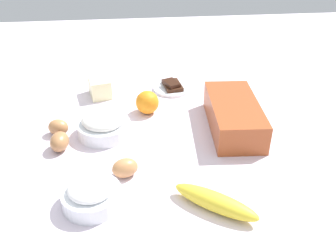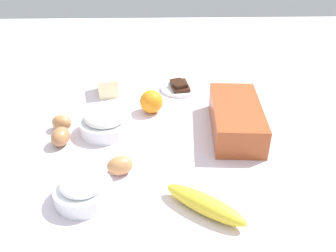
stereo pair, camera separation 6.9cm
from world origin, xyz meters
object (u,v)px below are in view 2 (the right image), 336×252
object	(u,v)px
flour_bowl	(105,122)
orange_fruit	(151,102)
banana	(205,204)
egg_beside_bowl	(120,166)
loaf_pan	(236,117)
chocolate_plate	(180,87)
egg_near_butter	(62,123)
sugar_bowl	(83,189)
butter_block	(107,85)
egg_loose	(61,137)

from	to	relation	value
flour_bowl	orange_fruit	world-z (taller)	orange_fruit
banana	egg_beside_bowl	size ratio (longest dim) A/B	3.08
loaf_pan	chocolate_plate	world-z (taller)	loaf_pan
loaf_pan	egg_near_butter	distance (m)	0.49
flour_bowl	banana	size ratio (longest dim) A/B	0.76
flour_bowl	sugar_bowl	bearing A→B (deg)	-3.19
orange_fruit	chocolate_plate	bearing A→B (deg)	147.89
loaf_pan	chocolate_plate	distance (m)	0.30
banana	butter_block	distance (m)	0.62
egg_beside_bowl	chocolate_plate	distance (m)	0.47
loaf_pan	sugar_bowl	world-z (taller)	loaf_pan
sugar_bowl	butter_block	distance (m)	0.52
sugar_bowl	butter_block	xyz separation A→B (m)	(-0.52, -0.01, 0.00)
egg_beside_bowl	orange_fruit	bearing A→B (deg)	166.62
flour_bowl	egg_beside_bowl	distance (m)	0.19
chocolate_plate	flour_bowl	bearing A→B (deg)	-40.34
banana	chocolate_plate	world-z (taller)	banana
flour_bowl	butter_block	world-z (taller)	flour_bowl
banana	egg_near_butter	xyz separation A→B (m)	(-0.33, -0.37, 0.00)
egg_near_butter	egg_loose	size ratio (longest dim) A/B	0.86
sugar_bowl	banana	distance (m)	0.26
egg_near_butter	banana	bearing A→B (deg)	47.79
orange_fruit	butter_block	bearing A→B (deg)	-132.02
banana	chocolate_plate	size ratio (longest dim) A/B	1.46
banana	egg_beside_bowl	xyz separation A→B (m)	(-0.13, -0.19, 0.00)
banana	egg_loose	world-z (taller)	egg_loose
loaf_pan	egg_loose	size ratio (longest dim) A/B	4.41
loaf_pan	egg_loose	bearing A→B (deg)	-79.64
sugar_bowl	egg_loose	distance (m)	0.23
sugar_bowl	egg_near_butter	distance (m)	0.31
orange_fruit	egg_loose	xyz separation A→B (m)	(0.17, -0.24, -0.01)
sugar_bowl	egg_loose	size ratio (longest dim) A/B	1.94
egg_near_butter	egg_beside_bowl	size ratio (longest dim) A/B	0.90
sugar_bowl	egg_beside_bowl	bearing A→B (deg)	141.18
flour_bowl	sugar_bowl	distance (m)	0.27
loaf_pan	flour_bowl	size ratio (longest dim) A/B	1.99
egg_near_butter	egg_beside_bowl	distance (m)	0.27
banana	orange_fruit	world-z (taller)	orange_fruit
butter_block	chocolate_plate	bearing A→B (deg)	93.74
sugar_bowl	egg_near_butter	world-z (taller)	sugar_bowl
loaf_pan	orange_fruit	world-z (taller)	loaf_pan
butter_block	egg_near_butter	world-z (taller)	butter_block
loaf_pan	egg_near_butter	xyz separation A→B (m)	(-0.02, -0.49, -0.02)
loaf_pan	egg_beside_bowl	world-z (taller)	loaf_pan
loaf_pan	banana	bearing A→B (deg)	-17.42
orange_fruit	egg_loose	bearing A→B (deg)	-54.60
loaf_pan	egg_near_butter	size ratio (longest dim) A/B	5.16
banana	chocolate_plate	bearing A→B (deg)	-177.86
orange_fruit	butter_block	size ratio (longest dim) A/B	0.78
egg_beside_bowl	banana	bearing A→B (deg)	54.85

